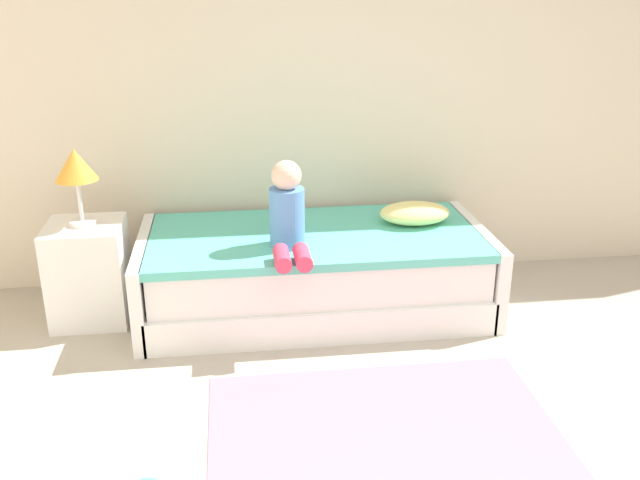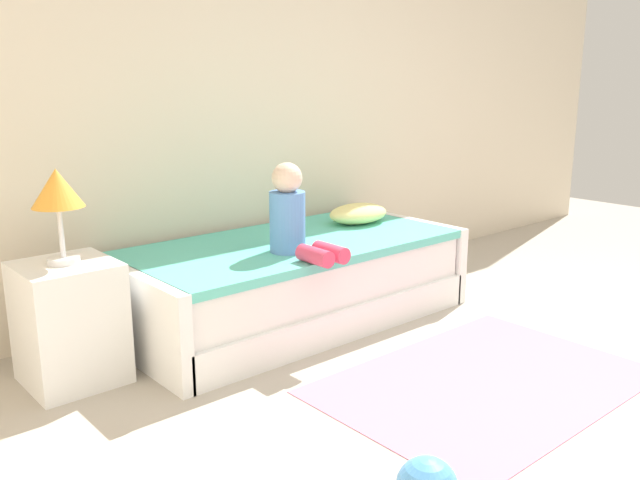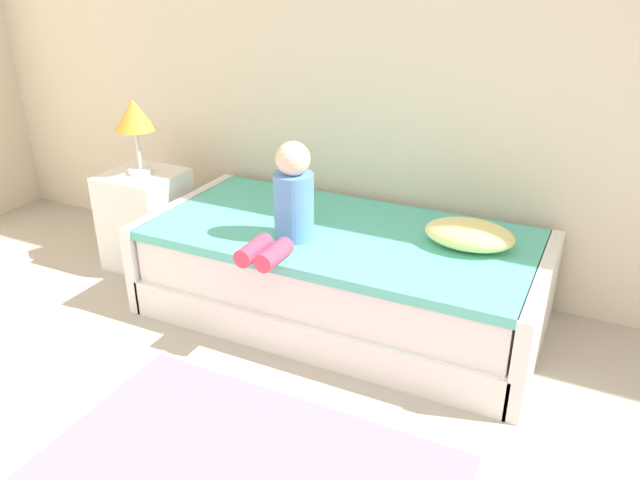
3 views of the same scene
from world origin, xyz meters
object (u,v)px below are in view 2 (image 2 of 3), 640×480
(table_lamp, at_px, (57,193))
(bed, at_px, (293,281))
(child_figure, at_px, (293,217))
(pillow, at_px, (358,213))
(nightstand, at_px, (70,323))

(table_lamp, bearing_deg, bed, -1.81)
(child_figure, bearing_deg, table_lamp, 166.96)
(child_figure, bearing_deg, pillow, 21.85)
(nightstand, bearing_deg, pillow, 1.65)
(table_lamp, xyz_separation_m, child_figure, (1.17, -0.27, -0.23))
(bed, distance_m, pillow, 0.72)
(nightstand, height_order, table_lamp, table_lamp)
(bed, bearing_deg, child_figure, -128.11)
(child_figure, bearing_deg, nightstand, 166.96)
(nightstand, relative_size, child_figure, 1.18)
(bed, height_order, nightstand, nightstand)
(nightstand, height_order, child_figure, child_figure)
(pillow, bearing_deg, child_figure, -158.15)
(bed, distance_m, table_lamp, 1.52)
(table_lamp, bearing_deg, nightstand, 0.00)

